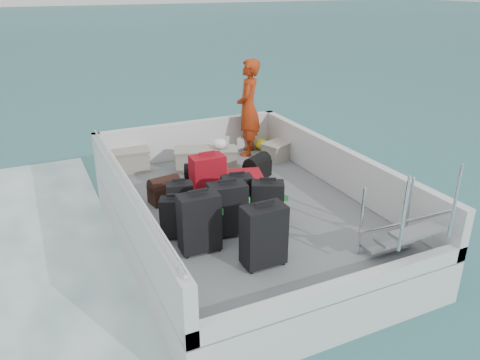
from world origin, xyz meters
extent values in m
plane|color=#164D4B|center=(0.00, 0.00, 0.00)|extent=(160.00, 160.00, 0.00)
cube|color=silver|center=(0.00, 0.00, 0.30)|extent=(3.60, 5.00, 0.60)
cube|color=slate|center=(0.00, 0.00, 0.61)|extent=(3.30, 4.70, 0.02)
cube|color=silver|center=(-1.73, 0.00, 0.97)|extent=(0.14, 5.00, 0.70)
cube|color=silver|center=(1.73, 0.00, 0.97)|extent=(0.14, 5.00, 0.70)
cube|color=silver|center=(0.00, 2.43, 0.97)|extent=(3.60, 0.14, 0.70)
cube|color=silver|center=(0.00, -2.43, 0.72)|extent=(3.60, 0.14, 0.20)
cylinder|color=silver|center=(-1.73, 0.00, 1.37)|extent=(0.04, 4.80, 0.04)
cube|color=black|center=(-1.05, -0.89, 1.01)|extent=(0.51, 0.30, 0.78)
cube|color=black|center=(-1.23, -0.44, 0.90)|extent=(0.43, 0.35, 0.56)
cube|color=black|center=(-0.99, 0.07, 0.89)|extent=(0.41, 0.29, 0.54)
cube|color=black|center=(-0.47, -1.51, 1.01)|extent=(0.51, 0.30, 0.77)
cube|color=black|center=(-0.56, -0.65, 0.99)|extent=(0.53, 0.35, 0.73)
cube|color=#9D0C17|center=(-0.39, 0.50, 0.98)|extent=(0.52, 0.31, 0.71)
cube|color=black|center=(0.07, -0.59, 0.93)|extent=(0.52, 0.44, 0.62)
cube|color=black|center=(-0.22, -0.21, 0.93)|extent=(0.48, 0.33, 0.61)
cube|color=#9D0C17|center=(0.12, 0.52, 0.78)|extent=(0.91, 0.73, 0.31)
cube|color=gray|center=(-1.20, 2.20, 0.80)|extent=(0.65, 0.48, 0.37)
cube|color=gray|center=(-0.19, 1.76, 0.80)|extent=(0.71, 0.59, 0.37)
cube|color=gray|center=(0.30, 1.64, 0.79)|extent=(0.65, 0.53, 0.34)
cube|color=gray|center=(1.45, 1.56, 0.78)|extent=(0.62, 0.53, 0.32)
ellipsoid|color=yellow|center=(1.45, 2.20, 0.73)|extent=(0.28, 0.26, 0.22)
ellipsoid|color=white|center=(0.30, 1.64, 1.05)|extent=(0.24, 0.24, 0.18)
imported|color=red|center=(1.10, 2.11, 1.54)|extent=(0.74, 0.81, 1.84)
camera|label=1|loc=(-2.77, -5.74, 3.78)|focal=35.00mm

